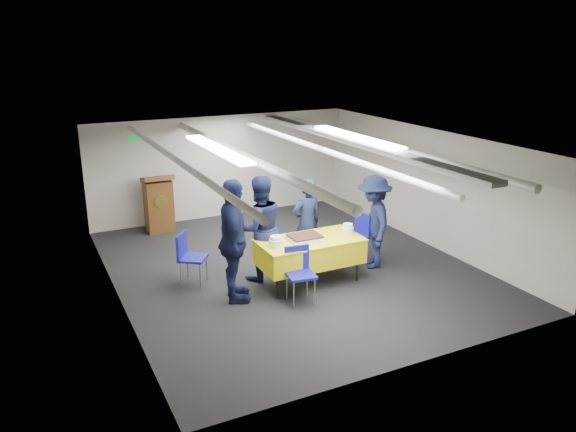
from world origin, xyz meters
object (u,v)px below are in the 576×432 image
object	(u,v)px
sheet_cake	(305,238)
sailor_b	(259,228)
podium	(159,203)
sailor_a	(307,223)
sailor_c	(233,241)
sailor_d	(373,222)
chair_right	(358,232)
chair_left	(188,253)
chair_near	(299,268)
serving_table	(310,251)

from	to	relation	value
sheet_cake	sailor_b	bearing A→B (deg)	136.89
sheet_cake	podium	xyz separation A→B (m)	(-1.50, 3.76, -0.20)
sailor_a	sailor_c	bearing A→B (deg)	19.97
podium	sailor_d	bearing A→B (deg)	-50.75
chair_right	sheet_cake	bearing A→B (deg)	-158.47
chair_left	sailor_b	world-z (taller)	sailor_b
chair_near	chair_right	bearing A→B (deg)	30.68
chair_left	chair_near	bearing A→B (deg)	-45.24
chair_right	sailor_d	xyz separation A→B (m)	(0.05, -0.41, 0.31)
chair_near	chair_right	world-z (taller)	same
chair_near	sheet_cake	bearing A→B (deg)	53.71
sailor_c	chair_near	bearing A→B (deg)	-97.94
podium	chair_left	size ratio (longest dim) A/B	1.44
podium	serving_table	bearing A→B (deg)	-66.87
chair_left	sailor_d	size ratio (longest dim) A/B	0.52
sailor_a	sailor_b	size ratio (longest dim) A/B	0.89
sailor_a	sailor_d	size ratio (longest dim) A/B	0.96
chair_near	sailor_c	world-z (taller)	sailor_c
serving_table	sailor_b	distance (m)	0.93
serving_table	sailor_a	xyz separation A→B (m)	(0.30, 0.68, 0.25)
podium	chair_right	xyz separation A→B (m)	(2.91, -3.21, -0.08)
sailor_a	sheet_cake	bearing A→B (deg)	55.60
chair_right	sailor_b	size ratio (longest dim) A/B	0.48
sailor_b	sailor_d	bearing A→B (deg)	169.26
sailor_c	sailor_d	world-z (taller)	sailor_c
chair_near	sailor_d	xyz separation A→B (m)	(1.81, 0.64, 0.31)
sailor_c	chair_right	bearing A→B (deg)	-59.64
serving_table	chair_left	world-z (taller)	chair_left
sailor_d	sailor_c	bearing A→B (deg)	-66.38
sheet_cake	serving_table	bearing A→B (deg)	4.56
chair_near	chair_left	xyz separation A→B (m)	(-1.37, 1.38, 0.00)
podium	sailor_b	distance (m)	3.36
sheet_cake	sailor_a	xyz separation A→B (m)	(0.40, 0.69, -0.01)
sheet_cake	chair_near	size ratio (longest dim) A/B	0.63
podium	chair_near	xyz separation A→B (m)	(1.14, -4.26, -0.08)
chair_left	sailor_d	bearing A→B (deg)	-13.07
sailor_c	sailor_d	distance (m)	2.73
serving_table	chair_right	world-z (taller)	chair_right
chair_right	sailor_c	distance (m)	2.78
chair_near	sailor_a	distance (m)	1.43
sheet_cake	sailor_c	xyz separation A→B (m)	(-1.27, -0.07, 0.16)
chair_left	sailor_c	xyz separation A→B (m)	(0.46, -0.95, 0.45)
sailor_b	sailor_c	distance (m)	0.92
chair_right	sailor_c	xyz separation A→B (m)	(-2.67, -0.62, 0.45)
serving_table	sailor_d	world-z (taller)	sailor_d
chair_right	chair_left	bearing A→B (deg)	173.96
sailor_b	sailor_d	xyz separation A→B (m)	(2.03, -0.40, -0.06)
podium	sheet_cake	bearing A→B (deg)	-68.20
serving_table	sailor_a	bearing A→B (deg)	66.23
podium	sailor_c	distance (m)	3.85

